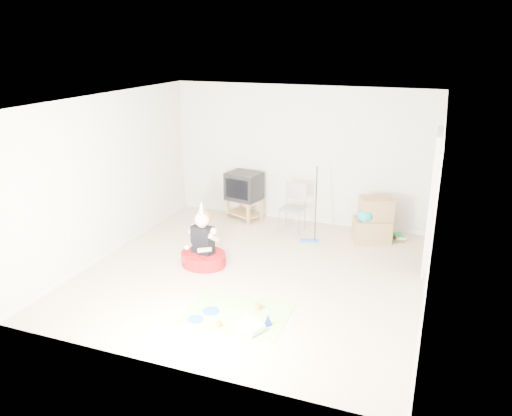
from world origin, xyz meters
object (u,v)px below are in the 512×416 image
(tv_stand, at_px, (244,207))
(crt_tv, at_px, (244,186))
(cardboard_boxes, at_px, (373,220))
(birthday_cake, at_px, (250,327))
(folding_chair, at_px, (292,209))
(seated_woman, at_px, (203,251))

(tv_stand, distance_m, crt_tv, 0.43)
(tv_stand, height_order, cardboard_boxes, cardboard_boxes)
(cardboard_boxes, relative_size, birthday_cake, 2.07)
(folding_chair, bearing_deg, seated_woman, -115.68)
(crt_tv, xyz_separation_m, seated_woman, (0.18, -2.19, -0.45))
(crt_tv, distance_m, folding_chair, 1.14)
(seated_woman, bearing_deg, crt_tv, 94.58)
(crt_tv, relative_size, seated_woman, 0.59)
(tv_stand, distance_m, birthday_cake, 3.99)
(cardboard_boxes, bearing_deg, folding_chair, -177.20)
(birthday_cake, bearing_deg, tv_stand, 112.66)
(cardboard_boxes, distance_m, birthday_cake, 3.59)
(folding_chair, bearing_deg, cardboard_boxes, 2.80)
(tv_stand, xyz_separation_m, folding_chair, (1.08, -0.31, 0.20))
(crt_tv, bearing_deg, cardboard_boxes, 6.62)
(folding_chair, height_order, seated_woman, seated_woman)
(birthday_cake, bearing_deg, seated_woman, 132.39)
(folding_chair, distance_m, seated_woman, 2.09)
(tv_stand, distance_m, seated_woman, 2.19)
(tv_stand, distance_m, cardboard_boxes, 2.54)
(tv_stand, height_order, crt_tv, crt_tv)
(cardboard_boxes, bearing_deg, seated_woman, -140.45)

